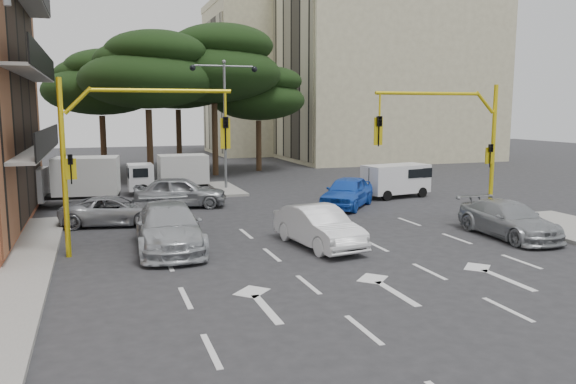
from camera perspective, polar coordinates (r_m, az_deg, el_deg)
name	(u,v)px	position (r m, az deg, el deg)	size (l,w,h in m)	color
ground	(325,250)	(20.10, 3.83, -5.92)	(120.00, 120.00, 0.00)	#28282B
median_strip	(226,189)	(35.12, -6.31, 0.35)	(1.40, 6.00, 0.15)	gray
apartment_beige_near	(388,64)	(57.19, 10.13, 12.68)	(20.20, 12.15, 18.70)	tan
apartment_beige_far	(282,79)	(65.34, -0.63, 11.38)	(16.20, 12.15, 16.70)	tan
pine_left_near	(148,70)	(40.15, -14.03, 11.93)	(9.15, 9.15, 10.23)	#382616
pine_center	(215,64)	(42.90, -7.48, 12.79)	(9.98, 9.98, 11.16)	#382616
pine_left_far	(101,82)	(43.94, -18.43, 10.52)	(8.32, 8.32, 9.30)	#382616
pine_right	(259,93)	(45.69, -2.94, 9.97)	(7.49, 7.49, 8.37)	#382616
pine_back	(178,77)	(47.44, -11.11, 11.44)	(9.15, 9.15, 10.23)	#382616
signal_mast_right	(458,135)	(24.60, 16.91, 5.52)	(5.79, 0.37, 6.00)	yellow
signal_mast_left	(119,141)	(19.98, -16.79, 4.94)	(5.79, 0.37, 6.00)	yellow
street_lamp_center	(225,102)	(34.78, -6.46, 9.11)	(4.16, 0.36, 7.77)	slate
car_white_hatch	(319,227)	(20.46, 3.13, -3.53)	(1.56, 4.48, 1.48)	silver
car_blue_compact	(347,192)	(28.75, 6.03, 0.00)	(1.85, 4.61, 1.57)	blue
car_silver_wagon	(169,227)	(20.50, -12.01, -3.49)	(2.26, 5.57, 1.62)	#B0B4B8
car_silver_cross_a	(115,211)	(25.37, -17.21, -1.83)	(2.07, 4.48, 1.25)	#A5A7AD
car_silver_cross_b	(180,192)	(29.15, -10.89, 0.02)	(1.88, 4.66, 1.59)	#96999E
car_silver_parked	(509,219)	(23.60, 21.50, -2.61)	(1.95, 4.80, 1.39)	#999DA1
van_white	(396,181)	(32.46, 10.90, 1.14)	(1.71, 3.79, 1.89)	silver
box_truck_a	(68,182)	(30.67, -21.48, 0.92)	(2.19, 5.21, 2.56)	silver
box_truck_b	(169,174)	(33.90, -12.02, 1.75)	(1.96, 4.66, 2.30)	silver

